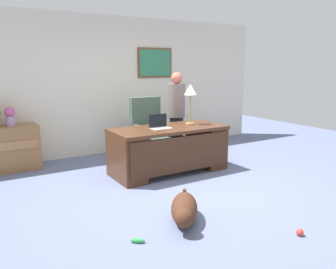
% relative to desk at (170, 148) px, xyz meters
% --- Properties ---
extents(ground_plane, '(12.00, 12.00, 0.00)m').
position_rel_desk_xyz_m(ground_plane, '(-0.20, -0.75, -0.41)').
color(ground_plane, slate).
extents(back_wall, '(7.00, 0.16, 2.70)m').
position_rel_desk_xyz_m(back_wall, '(-0.19, 1.85, 0.94)').
color(back_wall, beige).
rests_on(back_wall, ground_plane).
extents(desk, '(1.89, 0.85, 0.76)m').
position_rel_desk_xyz_m(desk, '(0.00, 0.00, 0.00)').
color(desk, '#4C2B19').
rests_on(desk, ground_plane).
extents(armchair, '(0.60, 0.59, 1.17)m').
position_rel_desk_xyz_m(armchair, '(0.10, 0.89, 0.10)').
color(armchair, '#475B4C').
rests_on(armchair, ground_plane).
extents(person_standing, '(0.32, 0.32, 1.62)m').
position_rel_desk_xyz_m(person_standing, '(0.65, 0.81, 0.42)').
color(person_standing, '#262323').
rests_on(person_standing, ground_plane).
extents(dog_lying, '(0.64, 0.76, 0.30)m').
position_rel_desk_xyz_m(dog_lying, '(-0.84, -1.68, -0.26)').
color(dog_lying, '#472819').
rests_on(dog_lying, ground_plane).
extents(laptop, '(0.32, 0.22, 0.22)m').
position_rel_desk_xyz_m(laptop, '(-0.18, 0.02, 0.40)').
color(laptop, '#B2B5BA').
rests_on(laptop, desk).
extents(desk_lamp, '(0.22, 0.22, 0.68)m').
position_rel_desk_xyz_m(desk_lamp, '(0.47, 0.09, 0.89)').
color(desk_lamp, '#9E8447').
rests_on(desk_lamp, desk).
extents(vase_with_flowers, '(0.17, 0.17, 0.32)m').
position_rel_desk_xyz_m(vase_with_flowers, '(-2.19, 1.50, 0.52)').
color(vase_with_flowers, '#B089C5').
rests_on(vase_with_flowers, credenza).
extents(dog_toy_ball, '(0.08, 0.08, 0.08)m').
position_rel_desk_xyz_m(dog_toy_ball, '(0.01, -2.57, -0.37)').
color(dog_toy_ball, '#E53F33').
rests_on(dog_toy_ball, ground_plane).
extents(dog_toy_bone, '(0.15, 0.13, 0.05)m').
position_rel_desk_xyz_m(dog_toy_bone, '(-1.50, -1.82, -0.39)').
color(dog_toy_bone, green).
rests_on(dog_toy_bone, ground_plane).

